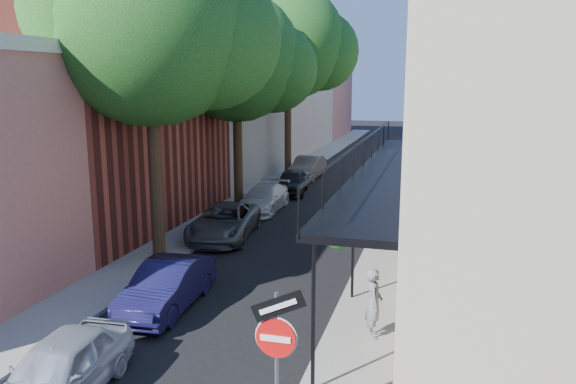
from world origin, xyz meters
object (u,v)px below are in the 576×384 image
Objects in this scene: parked_car_c at (224,222)px; parked_car_d at (263,198)px; parked_car_a at (60,370)px; oak_mid at (246,60)px; oak_near at (165,26)px; parked_car_e at (292,182)px; parked_car_b at (167,286)px; oak_far at (296,45)px; sign_post at (277,344)px; parked_car_f at (308,167)px; pedestrian at (374,303)px.

parked_car_d is at bearing 81.51° from parked_car_c.
parked_car_d is (-1.12, 16.41, -0.02)m from parked_car_a.
oak_mid is 6.50m from parked_car_d.
parked_car_e is (1.06, 12.06, -7.21)m from oak_near.
oak_far is at bearing 92.77° from parked_car_b.
parked_car_c is 9.23m from parked_car_e.
parked_car_a is at bearing -77.33° from oak_near.
sign_post is 0.70× the size of parked_car_d.
oak_near is at bearing 125.09° from sign_post.
parked_car_e is at bearing -78.00° from oak_far.
parked_car_f is (-1.20, 25.86, 0.06)m from parked_car_a.
parked_car_f is at bearing 82.49° from parked_car_c.
sign_post is at bearing -72.09° from parked_car_c.
parked_car_c is at bearing -86.95° from oak_far.
oak_near is 8.52m from parked_car_b.
oak_far is at bearing 89.96° from oak_near.
oak_mid is 5.98× the size of pedestrian.
parked_car_e is at bearing 80.64° from parked_car_c.
parked_car_f reaches higher than parked_car_d.
parked_car_d is at bearing 108.52° from sign_post.
sign_post reaches higher than pedestrian.
parked_car_b reaches higher than parked_car_d.
pedestrian is at bearing 33.27° from parked_car_a.
sign_post is 27.80m from oak_far.
parked_car_f is at bearing 10.02° from pedestrian.
parked_car_a is at bearing -95.20° from parked_car_e.
sign_post is 0.75× the size of parked_car_b.
pedestrian reaches higher than parked_car_c.
sign_post is 17.93m from parked_car_d.
sign_post is 0.26× the size of oak_near.
pedestrian is at bearing -7.17° from parked_car_b.
parked_car_c reaches higher than parked_car_a.
parked_car_c is (-1.20, 11.58, 0.02)m from parked_car_a.
parked_car_c is 1.11× the size of parked_car_d.
oak_far is at bearing 11.90° from pedestrian.
sign_post reaches higher than parked_car_f.
parked_car_d is 1.01× the size of parked_car_f.
parked_car_d is 9.45m from parked_car_f.
sign_post is 13.49m from parked_car_c.
oak_mid is 8.24m from parked_car_c.
parked_car_e is at bearing -84.39° from parked_car_f.
parked_car_f is (-1.11, 21.22, 0.04)m from parked_car_b.
parked_car_e is 0.92× the size of parked_car_f.
pedestrian is (7.53, -21.61, -7.29)m from oak_far.
oak_mid is 18.02m from parked_car_a.
oak_far reaches higher than parked_car_e.
parked_car_b is (1.87, -4.12, -7.22)m from oak_near.
parked_car_a is at bearing -85.11° from parked_car_f.
oak_near reaches higher than parked_car_e.
oak_mid is at bearing -92.88° from parked_car_f.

